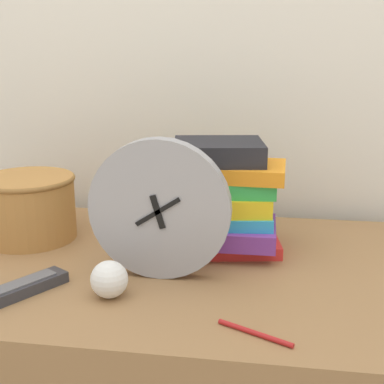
{
  "coord_description": "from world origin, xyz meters",
  "views": [
    {
      "loc": [
        0.21,
        -0.65,
        1.17
      ],
      "look_at": [
        0.05,
        0.34,
        0.89
      ],
      "focal_mm": 50.0,
      "sensor_mm": 36.0,
      "label": 1
    }
  ],
  "objects_px": {
    "desk_clock": "(159,209)",
    "crumpled_paper_ball": "(109,279)",
    "tv_remote": "(23,288)",
    "book_stack": "(220,199)",
    "basket": "(28,205)",
    "pen": "(255,333)"
  },
  "relations": [
    {
      "from": "basket",
      "to": "crumpled_paper_ball",
      "type": "height_order",
      "value": "basket"
    },
    {
      "from": "book_stack",
      "to": "pen",
      "type": "height_order",
      "value": "book_stack"
    },
    {
      "from": "basket",
      "to": "pen",
      "type": "bearing_deg",
      "value": -33.58
    },
    {
      "from": "basket",
      "to": "crumpled_paper_ball",
      "type": "distance_m",
      "value": 0.37
    },
    {
      "from": "basket",
      "to": "crumpled_paper_ball",
      "type": "relative_size",
      "value": 3.23
    },
    {
      "from": "desk_clock",
      "to": "basket",
      "type": "height_order",
      "value": "desk_clock"
    },
    {
      "from": "book_stack",
      "to": "tv_remote",
      "type": "bearing_deg",
      "value": -139.67
    },
    {
      "from": "desk_clock",
      "to": "crumpled_paper_ball",
      "type": "height_order",
      "value": "desk_clock"
    },
    {
      "from": "book_stack",
      "to": "crumpled_paper_ball",
      "type": "height_order",
      "value": "book_stack"
    },
    {
      "from": "pen",
      "to": "book_stack",
      "type": "bearing_deg",
      "value": 104.66
    },
    {
      "from": "desk_clock",
      "to": "book_stack",
      "type": "bearing_deg",
      "value": 59.78
    },
    {
      "from": "desk_clock",
      "to": "tv_remote",
      "type": "height_order",
      "value": "desk_clock"
    },
    {
      "from": "tv_remote",
      "to": "crumpled_paper_ball",
      "type": "distance_m",
      "value": 0.16
    },
    {
      "from": "desk_clock",
      "to": "basket",
      "type": "distance_m",
      "value": 0.37
    },
    {
      "from": "basket",
      "to": "tv_remote",
      "type": "relative_size",
      "value": 1.32
    },
    {
      "from": "desk_clock",
      "to": "tv_remote",
      "type": "distance_m",
      "value": 0.28
    },
    {
      "from": "crumpled_paper_ball",
      "to": "pen",
      "type": "height_order",
      "value": "crumpled_paper_ball"
    },
    {
      "from": "pen",
      "to": "desk_clock",
      "type": "bearing_deg",
      "value": 134.71
    },
    {
      "from": "desk_clock",
      "to": "book_stack",
      "type": "relative_size",
      "value": 0.97
    },
    {
      "from": "tv_remote",
      "to": "crumpled_paper_ball",
      "type": "height_order",
      "value": "crumpled_paper_ball"
    },
    {
      "from": "crumpled_paper_ball",
      "to": "desk_clock",
      "type": "bearing_deg",
      "value": 54.46
    },
    {
      "from": "book_stack",
      "to": "basket",
      "type": "xyz_separation_m",
      "value": [
        -0.43,
        -0.0,
        -0.03
      ]
    }
  ]
}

